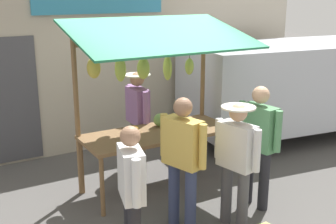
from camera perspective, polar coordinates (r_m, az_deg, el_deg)
name	(u,v)px	position (r m, az deg, el deg)	size (l,w,h in m)	color
ground_plane	(158,187)	(6.65, -1.33, -9.81)	(40.00, 40.00, 0.00)	#514F4C
street_backdrop	(97,57)	(8.07, -9.35, 7.16)	(9.00, 0.30, 3.40)	#B2A893
market_stall	(156,87)	(6.19, -1.62, 3.33)	(2.50, 1.46, 2.50)	brown
vendor_with_sunhat	(138,113)	(6.96, -3.99, -0.20)	(0.42, 0.70, 1.63)	#726656
shopper_with_shopping_bag	(258,138)	(5.88, 11.76, -3.38)	(0.28, 0.71, 1.68)	#232328
shopper_in_striped_shirt	(236,156)	(5.33, 8.95, -5.76)	(0.41, 0.67, 1.59)	#4C4C51
shopper_with_ponytail	(183,154)	(5.23, 1.92, -5.56)	(0.35, 0.69, 1.67)	navy
shopper_in_grey_tee	(132,187)	(4.60, -4.81, -9.79)	(0.34, 0.65, 1.55)	#232328
parked_van	(289,82)	(8.89, 15.58, 3.79)	(4.61, 2.42, 1.88)	silver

